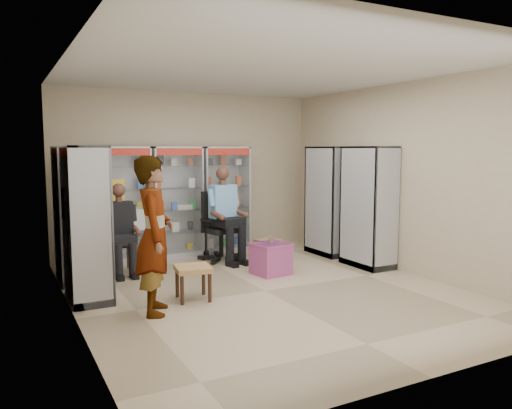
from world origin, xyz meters
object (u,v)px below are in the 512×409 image
cabinet_left_far (74,214)px  seated_shopkeeper (222,217)px  cabinet_back_right (224,200)px  cabinet_right_far (329,201)px  pink_trunk (271,259)px  woven_stool_b (193,283)px  cabinet_right_near (368,207)px  wooden_chair (119,243)px  standing_man (154,235)px  woven_stool_a (268,250)px  cabinet_back_left (123,205)px  cabinet_back_mid (176,202)px  cabinet_left_near (87,224)px  office_chair (221,226)px

cabinet_left_far → seated_shopkeeper: 2.49m
cabinet_back_right → cabinet_right_far: (1.63, -1.13, 0.00)m
pink_trunk → woven_stool_b: 1.70m
cabinet_right_near → wooden_chair: size_ratio=2.13×
cabinet_right_far → standing_man: bearing=115.3°
cabinet_left_far → woven_stool_a: size_ratio=5.30×
cabinet_right_far → pink_trunk: size_ratio=3.92×
cabinet_right_near → cabinet_left_far: bearing=73.7°
cabinet_back_left → woven_stool_a: 2.64m
cabinet_back_mid → wooden_chair: bearing=-148.7°
woven_stool_b → cabinet_back_mid: bearing=75.8°
cabinet_left_far → cabinet_left_near: (0.00, -1.10, 0.00)m
cabinet_right_far → woven_stool_b: (-3.25, -1.52, -0.78)m
cabinet_back_mid → cabinet_left_near: size_ratio=1.00×
cabinet_back_mid → woven_stool_a: bearing=-40.6°
cabinet_back_mid → woven_stool_b: (-0.67, -2.65, -0.78)m
cabinet_back_right → cabinet_left_far: 2.98m
cabinet_back_mid → cabinet_back_left: bearing=180.0°
cabinet_left_far → cabinet_right_near: bearing=73.7°
cabinet_back_mid → cabinet_back_right: 0.95m
cabinet_left_near → woven_stool_b: size_ratio=4.49×
cabinet_back_left → office_chair: (1.54, -0.68, -0.39)m
wooden_chair → woven_stool_b: size_ratio=2.11×
cabinet_right_far → cabinet_right_near: same height
cabinet_back_mid → standing_man: (-1.26, -2.94, -0.06)m
cabinet_back_mid → standing_man: 3.20m
cabinet_back_left → cabinet_left_near: (-0.93, -2.03, 0.00)m
cabinet_back_mid → cabinet_right_near: bearing=-40.8°
cabinet_back_left → cabinet_back_mid: size_ratio=1.00×
cabinet_right_near → wooden_chair: (-3.78, 1.50, -0.53)m
cabinet_right_far → cabinet_back_mid: bearing=66.3°
pink_trunk → office_chair: bearing=102.9°
cabinet_back_mid → standing_man: cabinet_back_mid is taller
cabinet_back_right → seated_shopkeeper: 0.85m
office_chair → woven_stool_b: size_ratio=2.73×
woven_stool_a → cabinet_back_left: bearing=153.6°
cabinet_back_right → pink_trunk: (-0.07, -1.95, -0.75)m
cabinet_back_right → cabinet_left_far: (-2.83, -0.93, 0.00)m
cabinet_left_far → cabinet_left_near: bearing=-0.0°
pink_trunk → standing_man: size_ratio=0.27×
seated_shopkeeper → woven_stool_a: seated_shopkeeper is taller
cabinet_back_right → woven_stool_b: cabinet_back_right is taller
cabinet_back_left → woven_stool_a: bearing=-26.4°
cabinet_back_right → seated_shopkeeper: cabinet_back_right is taller
office_chair → pink_trunk: office_chair is taller
cabinet_back_right → cabinet_right_near: size_ratio=1.00×
cabinet_right_far → wooden_chair: (-3.78, 0.40, -0.53)m
cabinet_back_right → pink_trunk: 2.10m
cabinet_left_near → seated_shopkeeper: (2.47, 1.30, -0.22)m
office_chair → cabinet_right_far: bearing=-21.5°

